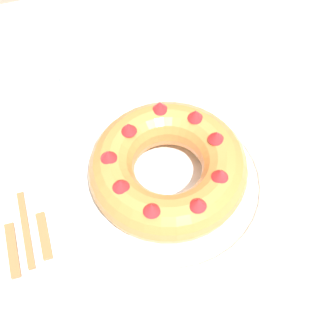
# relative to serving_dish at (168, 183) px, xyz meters

# --- Properties ---
(ground_plane) EXTENTS (8.00, 8.00, 0.00)m
(ground_plane) POSITION_rel_serving_dish_xyz_m (0.00, -0.04, -0.74)
(ground_plane) COLOR gray
(dining_table) EXTENTS (1.59, 1.28, 0.73)m
(dining_table) POSITION_rel_serving_dish_xyz_m (0.00, -0.04, -0.08)
(dining_table) COLOR silver
(dining_table) RESTS_ON ground_plane
(serving_dish) EXTENTS (0.35, 0.35, 0.02)m
(serving_dish) POSITION_rel_serving_dish_xyz_m (0.00, 0.00, 0.00)
(serving_dish) COLOR white
(serving_dish) RESTS_ON dining_table
(bundt_cake) EXTENTS (0.28, 0.28, 0.10)m
(bundt_cake) POSITION_rel_serving_dish_xyz_m (-0.00, -0.00, 0.05)
(bundt_cake) COLOR #C67538
(bundt_cake) RESTS_ON serving_dish
(fork) EXTENTS (0.02, 0.21, 0.01)m
(fork) POSITION_rel_serving_dish_xyz_m (-0.26, 0.03, -0.01)
(fork) COLOR #936038
(fork) RESTS_ON dining_table
(serving_knife) EXTENTS (0.02, 0.22, 0.01)m
(serving_knife) POSITION_rel_serving_dish_xyz_m (-0.29, -0.00, -0.01)
(serving_knife) COLOR #936038
(serving_knife) RESTS_ON dining_table
(cake_knife) EXTENTS (0.02, 0.20, 0.01)m
(cake_knife) POSITION_rel_serving_dish_xyz_m (-0.23, 0.00, -0.01)
(cake_knife) COLOR #936038
(cake_knife) RESTS_ON dining_table
(side_bowl) EXTENTS (0.17, 0.17, 0.03)m
(side_bowl) POSITION_rel_serving_dish_xyz_m (-0.06, 0.30, 0.01)
(side_bowl) COLOR white
(side_bowl) RESTS_ON dining_table
(napkin) EXTENTS (0.19, 0.16, 0.00)m
(napkin) POSITION_rel_serving_dish_xyz_m (0.30, 0.03, -0.01)
(napkin) COLOR white
(napkin) RESTS_ON dining_table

